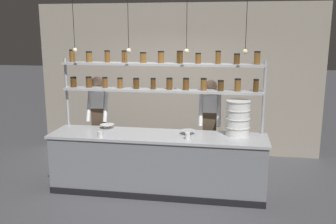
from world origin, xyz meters
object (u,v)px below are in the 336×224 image
at_px(spice_shelf_unit, 161,79).
at_px(serving_cup_by_board, 188,136).
at_px(chef_center, 210,123).
at_px(prep_bowl_center_front, 188,132).
at_px(serving_cup_front, 100,134).
at_px(prep_bowl_near_left, 107,126).
at_px(container_stack, 238,118).
at_px(chef_left, 99,118).

height_order(spice_shelf_unit, serving_cup_by_board, spice_shelf_unit).
distance_m(chef_center, prep_bowl_center_front, 0.58).
distance_m(spice_shelf_unit, serving_cup_front, 1.28).
relative_size(prep_bowl_near_left, serving_cup_by_board, 2.29).
bearing_deg(container_stack, serving_cup_front, -167.70).
xyz_separation_m(prep_bowl_center_front, serving_cup_by_board, (0.03, -0.27, 0.02)).
xyz_separation_m(chef_center, serving_cup_front, (-1.59, -0.87, -0.02)).
bearing_deg(prep_bowl_center_front, serving_cup_front, -163.86).
distance_m(spice_shelf_unit, container_stack, 1.34).
height_order(spice_shelf_unit, serving_cup_front, spice_shelf_unit).
height_order(chef_center, serving_cup_front, chef_center).
bearing_deg(prep_bowl_center_front, serving_cup_by_board, -84.42).
bearing_deg(prep_bowl_near_left, serving_cup_front, -82.98).
relative_size(spice_shelf_unit, serving_cup_front, 37.57).
height_order(container_stack, serving_cup_by_board, container_stack).
height_order(chef_center, prep_bowl_center_front, chef_center).
bearing_deg(chef_left, chef_center, -1.96).
distance_m(spice_shelf_unit, serving_cup_by_board, 1.04).
relative_size(prep_bowl_near_left, serving_cup_front, 2.74).
bearing_deg(prep_bowl_center_front, spice_shelf_unit, 153.47).
bearing_deg(prep_bowl_near_left, prep_bowl_center_front, -6.13).
bearing_deg(serving_cup_front, spice_shelf_unit, 36.21).
xyz_separation_m(spice_shelf_unit, container_stack, (1.21, -0.16, -0.55)).
height_order(chef_center, container_stack, chef_center).
distance_m(chef_center, serving_cup_front, 1.81).
bearing_deg(container_stack, chef_left, 170.49).
distance_m(chef_center, prep_bowl_near_left, 1.69).
xyz_separation_m(chef_left, prep_bowl_center_front, (1.60, -0.47, -0.05)).
distance_m(chef_left, container_stack, 2.39).
bearing_deg(prep_bowl_center_front, chef_left, 163.76).
bearing_deg(chef_left, prep_bowl_center_front, -19.14).
bearing_deg(container_stack, spice_shelf_unit, 172.58).
distance_m(prep_bowl_near_left, serving_cup_front, 0.52).
distance_m(prep_bowl_center_front, serving_cup_by_board, 0.27).
bearing_deg(serving_cup_front, container_stack, 12.30).
bearing_deg(prep_bowl_near_left, serving_cup_by_board, -16.65).
distance_m(spice_shelf_unit, prep_bowl_near_left, 1.19).
xyz_separation_m(container_stack, prep_bowl_center_front, (-0.75, -0.07, -0.24)).
height_order(chef_left, prep_bowl_center_front, chef_left).
bearing_deg(prep_bowl_near_left, chef_left, 128.19).
bearing_deg(serving_cup_by_board, chef_left, 155.75).
distance_m(spice_shelf_unit, chef_center, 1.11).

